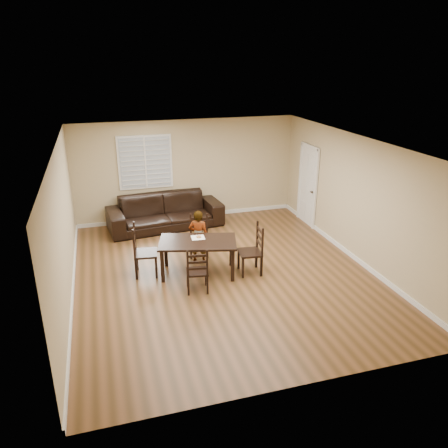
% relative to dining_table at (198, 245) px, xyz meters
% --- Properties ---
extents(ground, '(7.00, 7.00, 0.00)m').
position_rel_dining_table_xyz_m(ground, '(0.49, -0.14, -0.64)').
color(ground, brown).
rests_on(ground, ground).
extents(room, '(6.04, 7.04, 2.72)m').
position_rel_dining_table_xyz_m(room, '(0.53, 0.04, 1.17)').
color(room, tan).
rests_on(room, ground).
extents(dining_table, '(1.72, 1.24, 0.73)m').
position_rel_dining_table_xyz_m(dining_table, '(0.00, 0.00, 0.00)').
color(dining_table, black).
rests_on(dining_table, ground).
extents(chair_near, '(0.50, 0.48, 0.94)m').
position_rel_dining_table_xyz_m(chair_near, '(0.25, 0.96, -0.21)').
color(chair_near, black).
rests_on(chair_near, ground).
extents(chair_far, '(0.47, 0.45, 0.92)m').
position_rel_dining_table_xyz_m(chair_far, '(-0.20, -0.80, -0.22)').
color(chair_far, black).
rests_on(chair_far, ground).
extents(chair_left, '(0.52, 0.54, 1.09)m').
position_rel_dining_table_xyz_m(chair_left, '(-1.16, 0.29, -0.15)').
color(chair_left, black).
rests_on(chair_left, ground).
extents(chair_right, '(0.49, 0.52, 1.06)m').
position_rel_dining_table_xyz_m(chair_right, '(1.16, -0.28, -0.16)').
color(chair_right, black).
rests_on(chair_right, ground).
extents(child, '(0.51, 0.45, 1.18)m').
position_rel_dining_table_xyz_m(child, '(0.14, 0.55, -0.05)').
color(child, gray).
rests_on(child, ground).
extents(napkin, '(0.29, 0.29, 0.00)m').
position_rel_dining_table_xyz_m(napkin, '(0.04, 0.17, 0.09)').
color(napkin, '#EFE4CE').
rests_on(napkin, dining_table).
extents(donut, '(0.10, 0.10, 0.04)m').
position_rel_dining_table_xyz_m(donut, '(0.06, 0.16, 0.11)').
color(donut, '#B57341').
rests_on(donut, napkin).
extents(sofa, '(3.04, 1.45, 0.86)m').
position_rel_dining_table_xyz_m(sofa, '(-0.23, 2.80, -0.21)').
color(sofa, black).
rests_on(sofa, ground).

